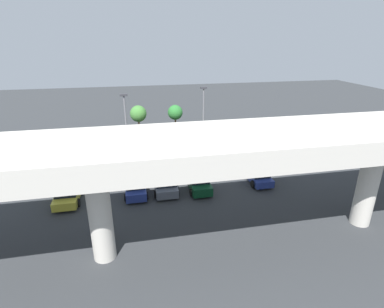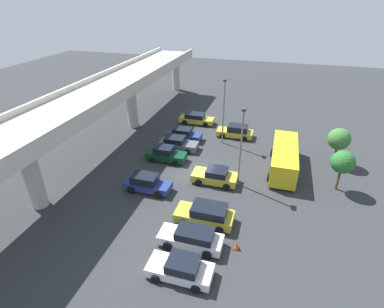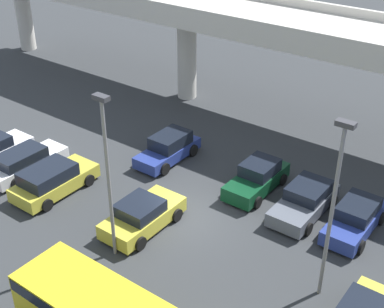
% 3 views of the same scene
% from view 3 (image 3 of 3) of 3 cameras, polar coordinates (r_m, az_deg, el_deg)
% --- Properties ---
extents(ground_plane, '(118.01, 118.01, 0.00)m').
position_cam_3_polar(ground_plane, '(26.89, -0.56, -6.95)').
color(ground_plane, '#2D3033').
extents(highway_overpass, '(56.45, 6.27, 7.63)m').
position_cam_3_polar(highway_overpass, '(33.53, 12.31, 12.02)').
color(highway_overpass, '#BCB7AD').
rests_on(highway_overpass, ground_plane).
extents(parked_car_1, '(2.01, 4.74, 1.49)m').
position_cam_3_polar(parked_car_1, '(31.58, -17.38, -0.82)').
color(parked_car_1, silver).
rests_on(parked_car_1, ground_plane).
extents(parked_car_2, '(2.26, 4.71, 1.62)m').
position_cam_3_polar(parked_car_2, '(29.39, -14.62, -2.69)').
color(parked_car_2, gold).
rests_on(parked_car_2, ground_plane).
extents(parked_car_3, '(1.98, 4.35, 1.62)m').
position_cam_3_polar(parked_car_3, '(31.45, -2.52, 0.61)').
color(parked_car_3, navy).
rests_on(parked_car_3, ground_plane).
extents(parked_car_4, '(2.23, 4.39, 1.54)m').
position_cam_3_polar(parked_car_4, '(26.05, -5.32, -6.53)').
color(parked_car_4, gold).
rests_on(parked_car_4, ground_plane).
extents(parked_car_5, '(1.99, 4.36, 1.64)m').
position_cam_3_polar(parked_car_5, '(28.88, 6.98, -2.55)').
color(parked_car_5, '#0C381E').
rests_on(parked_car_5, ground_plane).
extents(parked_car_6, '(2.15, 4.58, 1.51)m').
position_cam_3_polar(parked_car_6, '(27.55, 11.96, -4.89)').
color(parked_car_6, '#515660').
rests_on(parked_car_6, ground_plane).
extents(parked_car_7, '(1.98, 4.36, 1.52)m').
position_cam_3_polar(parked_car_7, '(26.90, 17.03, -6.58)').
color(parked_car_7, navy).
rests_on(parked_car_7, ground_plane).
extents(lamp_post_near_aisle, '(0.70, 0.35, 7.95)m').
position_cam_3_polar(lamp_post_near_aisle, '(20.74, 14.87, -4.78)').
color(lamp_post_near_aisle, slate).
rests_on(lamp_post_near_aisle, ground_plane).
extents(lamp_post_mid_lot, '(0.70, 0.35, 7.84)m').
position_cam_3_polar(lamp_post_mid_lot, '(22.45, -9.01, -1.37)').
color(lamp_post_mid_lot, slate).
rests_on(lamp_post_mid_lot, ground_plane).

